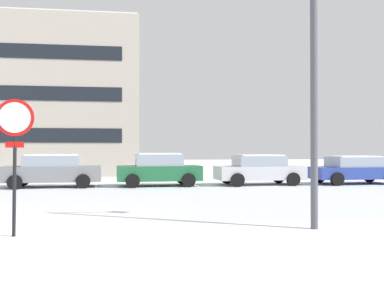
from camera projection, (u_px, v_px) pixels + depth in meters
The scene contains 9 objects.
ground_plane at pixel (62, 220), 11.05m from camera, with size 120.00×120.00×0.00m, color white.
road_surface at pixel (79, 202), 14.79m from camera, with size 80.00×9.56×0.00m.
stop_sign at pixel (15, 140), 9.00m from camera, with size 0.76×0.15×2.78m.
street_lamp at pixel (327, 57), 9.88m from camera, with size 1.87×0.36×6.28m.
parked_car_gray at pixel (52, 170), 20.45m from camera, with size 4.51×2.22×1.52m.
parked_car_green at pixel (159, 169), 21.11m from camera, with size 4.01×2.16×1.56m.
parked_car_silver at pixel (259, 169), 21.78m from camera, with size 4.31×2.24×1.48m.
parked_car_blue at pixel (354, 169), 22.37m from camera, with size 4.51×2.26×1.41m.
building_far_left at pixel (64, 102), 33.06m from camera, with size 10.94×11.22×10.50m.
Camera 1 is at (1.65, -11.42, 1.77)m, focal length 41.58 mm.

